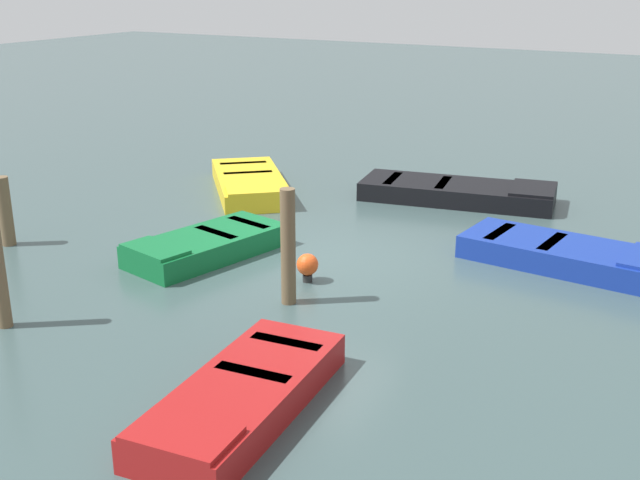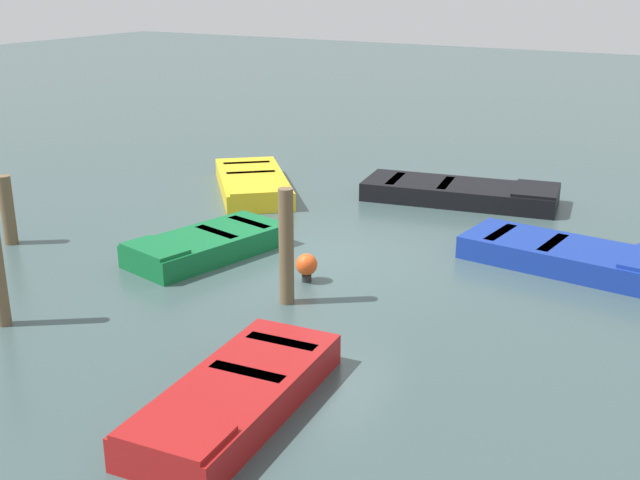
# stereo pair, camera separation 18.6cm
# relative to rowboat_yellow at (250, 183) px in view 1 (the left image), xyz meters

# --- Properties ---
(ground_plane) EXTENTS (80.00, 80.00, 0.00)m
(ground_plane) POSITION_rel_rowboat_yellow_xyz_m (3.08, 3.57, -0.22)
(ground_plane) COLOR #384C4C
(rowboat_yellow) EXTENTS (3.65, 3.43, 0.46)m
(rowboat_yellow) POSITION_rel_rowboat_yellow_xyz_m (0.00, 0.00, 0.00)
(rowboat_yellow) COLOR gold
(rowboat_yellow) RESTS_ON ground_plane
(rowboat_red) EXTENTS (3.30, 1.50, 0.46)m
(rowboat_red) POSITION_rel_rowboat_yellow_xyz_m (8.03, 5.31, 0.00)
(rowboat_red) COLOR maroon
(rowboat_red) RESTS_ON ground_plane
(rowboat_green) EXTENTS (3.10, 1.91, 0.46)m
(rowboat_green) POSITION_rel_rowboat_yellow_xyz_m (3.96, 1.74, 0.00)
(rowboat_green) COLOR #0F602D
(rowboat_green) RESTS_ON ground_plane
(rowboat_black) EXTENTS (2.17, 4.37, 0.46)m
(rowboat_black) POSITION_rel_rowboat_yellow_xyz_m (-1.64, 4.44, -0.00)
(rowboat_black) COLOR black
(rowboat_black) RESTS_ON ground_plane
(rowboat_blue) EXTENTS (1.73, 3.63, 0.46)m
(rowboat_blue) POSITION_rel_rowboat_yellow_xyz_m (1.32, 7.48, 0.00)
(rowboat_blue) COLOR navy
(rowboat_blue) RESTS_ON ground_plane
(mooring_piling_center) EXTENTS (0.25, 0.25, 1.30)m
(mooring_piling_center) POSITION_rel_rowboat_yellow_xyz_m (5.25, -1.86, 0.43)
(mooring_piling_center) COLOR brown
(mooring_piling_center) RESTS_ON ground_plane
(mooring_piling_near_right) EXTENTS (0.23, 0.23, 1.82)m
(mooring_piling_near_right) POSITION_rel_rowboat_yellow_xyz_m (5.02, 4.11, 0.69)
(mooring_piling_near_right) COLOR brown
(mooring_piling_near_right) RESTS_ON ground_plane
(marker_buoy) EXTENTS (0.36, 0.36, 0.48)m
(marker_buoy) POSITION_rel_rowboat_yellow_xyz_m (4.13, 3.92, 0.07)
(marker_buoy) COLOR #262626
(marker_buoy) RESTS_ON ground_plane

